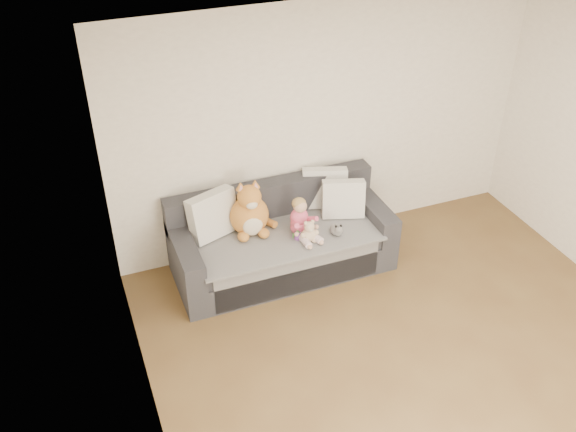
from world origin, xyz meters
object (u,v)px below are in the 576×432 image
object	(u,v)px
plush_cat	(250,213)
sippy_cup	(297,234)
sofa	(281,242)
toddler	(301,220)
teddy_bear	(309,233)

from	to	relation	value
plush_cat	sippy_cup	size ratio (longest dim) A/B	5.64
sippy_cup	plush_cat	bearing A→B (deg)	142.50
sofa	sippy_cup	bearing A→B (deg)	-68.18
toddler	teddy_bear	distance (m)	0.16
sofa	teddy_bear	size ratio (longest dim) A/B	9.19
toddler	plush_cat	xyz separation A→B (m)	(-0.45, 0.23, 0.05)
toddler	teddy_bear	bearing A→B (deg)	-88.67
plush_cat	sippy_cup	world-z (taller)	plush_cat
sofa	toddler	world-z (taller)	toddler
plush_cat	sippy_cup	distance (m)	0.51
sippy_cup	teddy_bear	bearing A→B (deg)	-35.32
toddler	sofa	bearing A→B (deg)	125.02
teddy_bear	sippy_cup	xyz separation A→B (m)	(-0.10, 0.07, -0.04)
plush_cat	sippy_cup	bearing A→B (deg)	-33.12
teddy_bear	sippy_cup	world-z (taller)	teddy_bear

